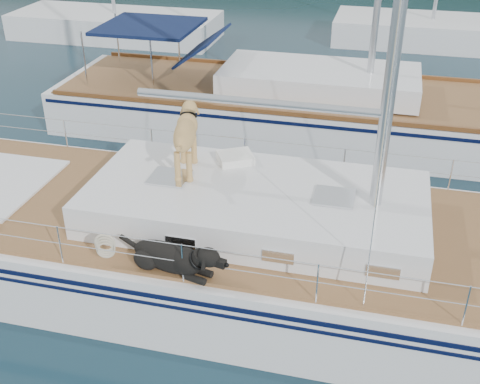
# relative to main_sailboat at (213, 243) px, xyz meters

# --- Properties ---
(ground) EXTENTS (120.00, 120.00, 0.00)m
(ground) POSITION_rel_main_sailboat_xyz_m (-0.09, 0.00, -0.68)
(ground) COLOR black
(ground) RESTS_ON ground
(main_sailboat) EXTENTS (12.00, 3.83, 14.01)m
(main_sailboat) POSITION_rel_main_sailboat_xyz_m (0.00, 0.00, 0.00)
(main_sailboat) COLOR white
(main_sailboat) RESTS_ON ground
(neighbor_sailboat) EXTENTS (11.00, 3.50, 13.30)m
(neighbor_sailboat) POSITION_rel_main_sailboat_xyz_m (-0.22, 6.47, -0.05)
(neighbor_sailboat) COLOR white
(neighbor_sailboat) RESTS_ON ground
(bg_boat_west) EXTENTS (8.00, 3.00, 11.65)m
(bg_boat_west) POSITION_rel_main_sailboat_xyz_m (-8.09, 14.00, -0.24)
(bg_boat_west) COLOR white
(bg_boat_west) RESTS_ON ground
(bg_boat_center) EXTENTS (7.20, 3.00, 11.65)m
(bg_boat_center) POSITION_rel_main_sailboat_xyz_m (3.91, 16.00, -0.23)
(bg_boat_center) COLOR white
(bg_boat_center) RESTS_ON ground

